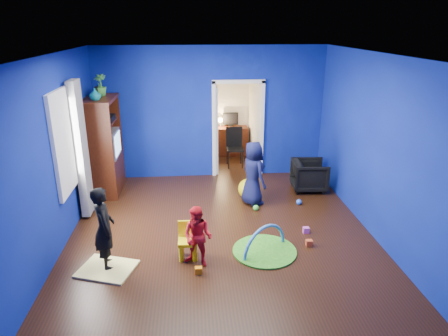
{
  "coord_description": "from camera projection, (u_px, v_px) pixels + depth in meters",
  "views": [
    {
      "loc": [
        -0.45,
        -5.91,
        3.32
      ],
      "look_at": [
        0.09,
        0.4,
        1.02
      ],
      "focal_mm": 32.0,
      "sensor_mm": 36.0,
      "label": 1
    }
  ],
  "objects": [
    {
      "name": "floor",
      "position": [
        221.0,
        233.0,
        6.71
      ],
      "size": [
        5.0,
        5.5,
        0.01
      ],
      "primitive_type": "cube",
      "color": "black",
      "rests_on": "ground"
    },
    {
      "name": "ceiling",
      "position": [
        220.0,
        54.0,
        5.72
      ],
      "size": [
        5.0,
        5.5,
        0.01
      ],
      "primitive_type": "cube",
      "color": "white",
      "rests_on": "wall_back"
    },
    {
      "name": "wall_back",
      "position": [
        211.0,
        113.0,
        8.79
      ],
      "size": [
        5.0,
        0.02,
        2.9
      ],
      "primitive_type": "cube",
      "color": "navy",
      "rests_on": "floor"
    },
    {
      "name": "wall_front",
      "position": [
        244.0,
        241.0,
        3.64
      ],
      "size": [
        5.0,
        0.02,
        2.9
      ],
      "primitive_type": "cube",
      "color": "navy",
      "rests_on": "floor"
    },
    {
      "name": "wall_left",
      "position": [
        56.0,
        155.0,
        6.01
      ],
      "size": [
        0.02,
        5.5,
        2.9
      ],
      "primitive_type": "cube",
      "color": "navy",
      "rests_on": "floor"
    },
    {
      "name": "wall_right",
      "position": [
        375.0,
        147.0,
        6.41
      ],
      "size": [
        0.02,
        5.5,
        2.9
      ],
      "primitive_type": "cube",
      "color": "navy",
      "rests_on": "floor"
    },
    {
      "name": "alcove",
      "position": [
        234.0,
        113.0,
        9.72
      ],
      "size": [
        1.0,
        1.75,
        2.5
      ],
      "primitive_type": null,
      "color": "silver",
      "rests_on": "floor"
    },
    {
      "name": "armchair",
      "position": [
        309.0,
        175.0,
        8.37
      ],
      "size": [
        0.75,
        0.73,
        0.64
      ],
      "primitive_type": "imported",
      "rotation": [
        0.0,
        0.0,
        1.5
      ],
      "color": "black",
      "rests_on": "floor"
    },
    {
      "name": "child_black",
      "position": [
        104.0,
        228.0,
        5.59
      ],
      "size": [
        0.42,
        0.52,
        1.23
      ],
      "primitive_type": "imported",
      "rotation": [
        0.0,
        0.0,
        1.88
      ],
      "color": "black",
      "rests_on": "floor"
    },
    {
      "name": "child_navy",
      "position": [
        253.0,
        173.0,
        7.6
      ],
      "size": [
        0.62,
        0.72,
        1.25
      ],
      "primitive_type": "imported",
      "rotation": [
        0.0,
        0.0,
        2.02
      ],
      "color": "#0E1336",
      "rests_on": "floor"
    },
    {
      "name": "toddler_red",
      "position": [
        198.0,
        237.0,
        5.69
      ],
      "size": [
        0.55,
        0.5,
        0.91
      ],
      "primitive_type": "imported",
      "rotation": [
        0.0,
        0.0,
        -0.43
      ],
      "color": "red",
      "rests_on": "floor"
    },
    {
      "name": "vase",
      "position": [
        95.0,
        94.0,
        7.43
      ],
      "size": [
        0.25,
        0.25,
        0.22
      ],
      "primitive_type": "imported",
      "rotation": [
        0.0,
        0.0,
        0.21
      ],
      "color": "#0C6164",
      "rests_on": "tv_armoire"
    },
    {
      "name": "potted_plant",
      "position": [
        100.0,
        85.0,
        7.88
      ],
      "size": [
        0.28,
        0.28,
        0.42
      ],
      "primitive_type": "imported",
      "rotation": [
        0.0,
        0.0,
        -0.19
      ],
      "color": "#3E9135",
      "rests_on": "tv_armoire"
    },
    {
      "name": "tv_armoire",
      "position": [
        104.0,
        146.0,
        8.08
      ],
      "size": [
        0.58,
        1.14,
        1.96
      ],
      "primitive_type": "cube",
      "color": "#3F1B0A",
      "rests_on": "floor"
    },
    {
      "name": "crt_tv",
      "position": [
        106.0,
        144.0,
        8.07
      ],
      "size": [
        0.46,
        0.7,
        0.54
      ],
      "primitive_type": "cube",
      "color": "silver",
      "rests_on": "tv_armoire"
    },
    {
      "name": "yellow_blanket",
      "position": [
        107.0,
        269.0,
        5.71
      ],
      "size": [
        0.9,
        0.81,
        0.03
      ],
      "primitive_type": "cube",
      "rotation": [
        0.0,
        0.0,
        -0.32
      ],
      "color": "#F2E07A",
      "rests_on": "floor"
    },
    {
      "name": "hopper_ball",
      "position": [
        248.0,
        189.0,
        7.98
      ],
      "size": [
        0.41,
        0.41,
        0.41
      ],
      "primitive_type": "sphere",
      "color": "yellow",
      "rests_on": "floor"
    },
    {
      "name": "kid_chair",
      "position": [
        188.0,
        243.0,
        5.93
      ],
      "size": [
        0.29,
        0.29,
        0.5
      ],
      "primitive_type": "cube",
      "rotation": [
        0.0,
        0.0,
        -0.03
      ],
      "color": "yellow",
      "rests_on": "floor"
    },
    {
      "name": "play_mat",
      "position": [
        265.0,
        251.0,
        6.16
      ],
      "size": [
        0.99,
        0.99,
        0.03
      ],
      "primitive_type": "cylinder",
      "color": "green",
      "rests_on": "floor"
    },
    {
      "name": "toy_arch",
      "position": [
        265.0,
        251.0,
        6.16
      ],
      "size": [
        0.75,
        0.54,
        0.88
      ],
      "primitive_type": "torus",
      "rotation": [
        1.57,
        0.0,
        0.6
      ],
      "color": "#3F8CD8",
      "rests_on": "floor"
    },
    {
      "name": "window_left",
      "position": [
        63.0,
        142.0,
        6.31
      ],
      "size": [
        0.03,
        0.95,
        1.55
      ],
      "primitive_type": "cube",
      "color": "white",
      "rests_on": "wall_left"
    },
    {
      "name": "curtain",
      "position": [
        81.0,
        150.0,
        6.93
      ],
      "size": [
        0.14,
        0.42,
        2.4
      ],
      "primitive_type": "cube",
      "color": "slate",
      "rests_on": "floor"
    },
    {
      "name": "doorway",
      "position": [
        238.0,
        130.0,
        8.97
      ],
      "size": [
        1.16,
        0.1,
        2.1
      ],
      "primitive_type": "cube",
      "color": "white",
      "rests_on": "floor"
    },
    {
      "name": "study_desk",
      "position": [
        231.0,
        141.0,
        10.62
      ],
      "size": [
        0.88,
        0.44,
        0.75
      ],
      "primitive_type": "cube",
      "color": "#3D140A",
      "rests_on": "floor"
    },
    {
      "name": "desk_monitor",
      "position": [
        231.0,
        119.0,
        10.53
      ],
      "size": [
        0.4,
        0.05,
        0.32
      ],
      "primitive_type": "cube",
      "color": "black",
      "rests_on": "study_desk"
    },
    {
      "name": "desk_lamp",
      "position": [
        220.0,
        120.0,
        10.46
      ],
      "size": [
        0.14,
        0.14,
        0.14
      ],
      "primitive_type": "sphere",
      "color": "#FFD88C",
      "rests_on": "study_desk"
    },
    {
      "name": "folding_chair",
      "position": [
        235.0,
        148.0,
        9.69
      ],
      "size": [
        0.4,
        0.4,
        0.92
      ],
      "primitive_type": "cube",
      "color": "black",
      "rests_on": "floor"
    },
    {
      "name": "book_shelf",
      "position": [
        231.0,
        77.0,
        10.16
      ],
      "size": [
        0.88,
        0.24,
        0.04
      ],
      "primitive_type": "cube",
      "color": "white",
      "rests_on": "study_desk"
    },
    {
      "name": "toy_0",
      "position": [
        309.0,
        243.0,
        6.31
      ],
      "size": [
        0.1,
        0.08,
        0.1
      ],
      "primitive_type": "cube",
      "color": "#D04E22",
      "rests_on": "floor"
    },
    {
      "name": "toy_1",
      "position": [
        299.0,
        202.0,
        7.75
      ],
      "size": [
        0.11,
        0.11,
        0.11
      ],
      "primitive_type": "sphere",
      "color": "blue",
      "rests_on": "floor"
    },
    {
      "name": "toy_2",
      "position": [
        198.0,
        270.0,
        5.61
      ],
      "size": [
        0.1,
        0.08,
        0.1
      ],
      "primitive_type": "cube",
      "color": "orange",
      "rests_on": "floor"
    },
    {
      "name": "toy_3",
      "position": [
        256.0,
        208.0,
        7.51
      ],
      "size": [
        0.11,
        0.11,
        0.11
      ],
      "primitive_type": "sphere",
      "color": "green",
      "rests_on": "floor"
    },
    {
      "name": "toy_4",
      "position": [
        306.0,
        230.0,
        6.7
      ],
      "size": [
        0.1,
        0.08,
        0.1
      ],
      "primitive_type": "cube",
      "color": "#D34FB7",
      "rests_on": "floor"
    }
  ]
}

